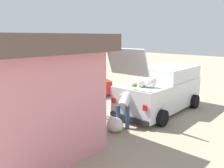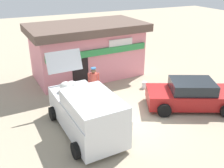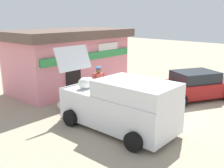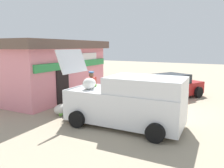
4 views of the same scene
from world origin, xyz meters
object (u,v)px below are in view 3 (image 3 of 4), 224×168
object	(u,v)px
delivery_van	(120,104)
vendor_standing	(99,83)
storefront_bar	(69,58)
paint_bucket	(138,87)
unloaded_banana_pile	(66,105)
customer_bending	(75,95)
parked_sedan	(194,86)

from	to	relation	value
delivery_van	vendor_standing	xyz separation A→B (m)	(1.29, 2.48, 0.08)
storefront_bar	paint_bucket	world-z (taller)	storefront_bar
delivery_van	unloaded_banana_pile	xyz separation A→B (m)	(-0.15, 3.00, -0.71)
unloaded_banana_pile	paint_bucket	bearing A→B (deg)	-4.22
storefront_bar	vendor_standing	xyz separation A→B (m)	(-0.92, -3.33, -0.65)
delivery_van	vendor_standing	distance (m)	2.80
delivery_van	vendor_standing	size ratio (longest dim) A/B	2.67
delivery_van	customer_bending	xyz separation A→B (m)	(-0.10, 2.46, -0.14)
storefront_bar	customer_bending	world-z (taller)	storefront_bar
unloaded_banana_pile	paint_bucket	xyz separation A→B (m)	(4.54, -0.34, -0.04)
storefront_bar	customer_bending	size ratio (longest dim) A/B	5.59
storefront_bar	parked_sedan	world-z (taller)	storefront_bar
customer_bending	unloaded_banana_pile	bearing A→B (deg)	95.92
delivery_van	parked_sedan	bearing A→B (deg)	-1.41
unloaded_banana_pile	delivery_van	bearing A→B (deg)	-87.07
storefront_bar	vendor_standing	bearing A→B (deg)	-105.35
paint_bucket	customer_bending	bearing A→B (deg)	-177.30
storefront_bar	delivery_van	size ratio (longest dim) A/B	1.50
storefront_bar	vendor_standing	distance (m)	3.52
storefront_bar	paint_bucket	distance (m)	4.11
storefront_bar	delivery_van	bearing A→B (deg)	-110.79
delivery_van	customer_bending	world-z (taller)	delivery_van
vendor_standing	storefront_bar	bearing A→B (deg)	74.65
parked_sedan	vendor_standing	bearing A→B (deg)	146.26
customer_bending	unloaded_banana_pile	size ratio (longest dim) A/B	1.42
parked_sedan	customer_bending	world-z (taller)	parked_sedan
vendor_standing	customer_bending	distance (m)	1.41
delivery_van	customer_bending	bearing A→B (deg)	92.26
delivery_van	storefront_bar	bearing A→B (deg)	69.21
delivery_van	paint_bucket	world-z (taller)	delivery_van
storefront_bar	delivery_van	xyz separation A→B (m)	(-2.21, -5.82, -0.74)
parked_sedan	customer_bending	distance (m)	5.90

